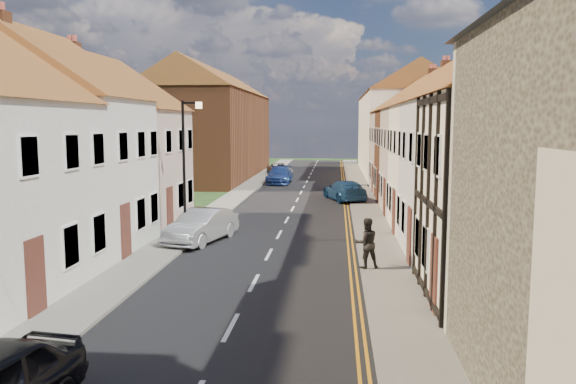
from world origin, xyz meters
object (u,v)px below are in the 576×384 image
object	(u,v)px
lamppost	(186,161)
car_distant	(280,169)
car_mid	(202,226)
car_far_b	(345,191)
car_far	(279,175)
pedestrian_right	(366,243)

from	to	relation	value
lamppost	car_distant	size ratio (longest dim) A/B	1.37
car_mid	car_far_b	distance (m)	15.31
car_far	car_distant	bearing A→B (deg)	95.68
car_mid	car_far_b	world-z (taller)	car_mid
car_distant	lamppost	bearing A→B (deg)	-108.97
lamppost	car_mid	world-z (taller)	lamppost
car_far	car_mid	bearing A→B (deg)	-92.08
lamppost	car_far	distance (m)	24.62
car_mid	pedestrian_right	world-z (taller)	pedestrian_right
car_distant	pedestrian_right	size ratio (longest dim) A/B	2.47
pedestrian_right	car_far_b	bearing A→B (deg)	-104.15
lamppost	car_far	size ratio (longest dim) A/B	1.22
car_distant	car_far_b	size ratio (longest dim) A/B	0.93
car_mid	car_far	distance (m)	24.33
car_distant	pedestrian_right	world-z (taller)	pedestrian_right
car_far	pedestrian_right	distance (m)	29.18
lamppost	pedestrian_right	world-z (taller)	lamppost
lamppost	car_distant	distance (m)	32.16
car_far	lamppost	bearing A→B (deg)	-93.51
car_far	car_far_b	distance (m)	11.77
lamppost	car_far	world-z (taller)	lamppost
car_distant	car_mid	bearing A→B (deg)	-107.88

